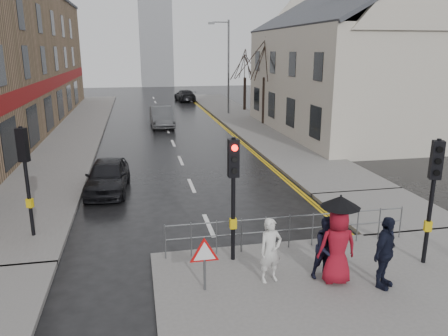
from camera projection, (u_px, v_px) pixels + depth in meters
name	position (u px, v px, depth m)	size (l,w,h in m)	color
ground	(227.00, 268.00, 11.76)	(120.00, 120.00, 0.00)	black
near_pavement	(404.00, 331.00, 9.01)	(10.00, 9.00, 0.14)	#605E5B
left_pavement	(77.00, 128.00, 32.24)	(4.00, 44.00, 0.14)	#605E5B
right_pavement	(242.00, 119.00, 36.63)	(4.00, 40.00, 0.14)	#605E5B
pavement_bridge_right	(385.00, 210.00, 15.83)	(4.00, 4.20, 0.14)	#605E5B
building_right_cream	(345.00, 63.00, 29.83)	(9.00, 16.40, 10.10)	beige
church_tower	(155.00, 27.00, 68.31)	(5.00, 5.00, 18.00)	gray
traffic_signal_near_left	(233.00, 178.00, 11.34)	(0.28, 0.27, 3.40)	black
traffic_signal_near_right	(434.00, 180.00, 11.16)	(0.34, 0.33, 3.40)	black
traffic_signal_far_left	(25.00, 163.00, 12.90)	(0.34, 0.33, 3.40)	black
guard_railing_front	(290.00, 224.00, 12.48)	(7.14, 0.04, 1.00)	#595B5E
warning_sign	(204.00, 255.00, 10.19)	(0.80, 0.07, 1.35)	#595B5E
street_lamp	(227.00, 61.00, 38.12)	(1.83, 0.25, 8.00)	#595B5E
tree_near	(265.00, 57.00, 32.65)	(2.40, 2.40, 6.58)	black
tree_far	(245.00, 63.00, 40.50)	(2.40, 2.40, 5.64)	black
pedestrian_a	(271.00, 250.00, 10.63)	(0.60, 0.39, 1.63)	silver
pedestrian_b	(327.00, 248.00, 10.83)	(0.78, 0.60, 1.60)	black
pedestrian_with_umbrella	(338.00, 238.00, 10.49)	(0.99, 0.96, 2.24)	maroon
pedestrian_d	(385.00, 253.00, 10.35)	(1.05, 0.44, 1.79)	black
car_parked	(108.00, 176.00, 17.89)	(1.60, 3.97, 1.35)	black
car_mid	(162.00, 117.00, 32.99)	(1.60, 4.59, 1.51)	#3C3E41
car_far	(185.00, 95.00, 49.37)	(1.82, 4.47, 1.30)	black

